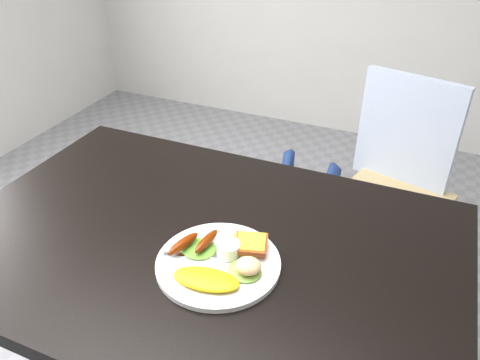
# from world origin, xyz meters

# --- Properties ---
(dining_table) EXTENTS (1.20, 0.80, 0.04)m
(dining_table) POSITION_xyz_m (0.00, 0.00, 0.73)
(dining_table) COLOR black
(dining_table) RESTS_ON ground
(dining_chair) EXTENTS (0.45, 0.45, 0.04)m
(dining_chair) POSITION_xyz_m (0.38, 0.77, 0.45)
(dining_chair) COLOR tan
(dining_chair) RESTS_ON ground
(person) EXTENTS (0.52, 0.37, 1.37)m
(person) POSITION_xyz_m (-0.14, 0.67, 0.68)
(person) COLOR navy
(person) RESTS_ON ground
(plate) EXTENTS (0.27, 0.27, 0.01)m
(plate) POSITION_xyz_m (0.08, -0.07, 0.76)
(plate) COLOR white
(plate) RESTS_ON dining_table
(lettuce_left) EXTENTS (0.09, 0.08, 0.01)m
(lettuce_left) POSITION_xyz_m (0.02, -0.05, 0.77)
(lettuce_left) COLOR #44821F
(lettuce_left) RESTS_ON plate
(lettuce_right) EXTENTS (0.10, 0.10, 0.01)m
(lettuce_right) POSITION_xyz_m (0.14, -0.08, 0.77)
(lettuce_right) COLOR olive
(lettuce_right) RESTS_ON plate
(omelette) EXTENTS (0.15, 0.09, 0.02)m
(omelette) POSITION_xyz_m (0.08, -0.14, 0.77)
(omelette) COLOR gold
(omelette) RESTS_ON plate
(sausage_a) EXTENTS (0.05, 0.10, 0.02)m
(sausage_a) POSITION_xyz_m (-0.01, -0.07, 0.78)
(sausage_a) COLOR #6E3202
(sausage_a) RESTS_ON lettuce_left
(sausage_b) EXTENTS (0.03, 0.09, 0.02)m
(sausage_b) POSITION_xyz_m (0.04, -0.04, 0.78)
(sausage_b) COLOR #6F2D06
(sausage_b) RESTS_ON lettuce_left
(ramekin) EXTENTS (0.06, 0.06, 0.03)m
(ramekin) POSITION_xyz_m (0.09, -0.04, 0.78)
(ramekin) COLOR white
(ramekin) RESTS_ON plate
(toast_a) EXTENTS (0.07, 0.07, 0.01)m
(toast_a) POSITION_xyz_m (0.11, -0.00, 0.77)
(toast_a) COLOR brown
(toast_a) RESTS_ON plate
(toast_b) EXTENTS (0.09, 0.09, 0.01)m
(toast_b) POSITION_xyz_m (0.13, -0.01, 0.78)
(toast_b) COLOR #964821
(toast_b) RESTS_ON toast_a
(potato_salad) EXTENTS (0.07, 0.06, 0.03)m
(potato_salad) POSITION_xyz_m (0.15, -0.08, 0.79)
(potato_salad) COLOR beige
(potato_salad) RESTS_ON lettuce_right
(fork) EXTENTS (0.15, 0.06, 0.00)m
(fork) POSITION_xyz_m (0.03, -0.07, 0.76)
(fork) COLOR #ADAFB7
(fork) RESTS_ON plate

